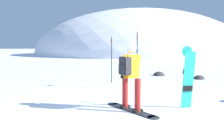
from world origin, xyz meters
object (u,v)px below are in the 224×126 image
(rock_dark, at_px, (199,79))
(spare_snowboard, at_px, (188,77))
(piste_marker_far, at_px, (137,56))
(rock_mid, at_px, (159,76))
(piste_marker_near, at_px, (112,56))
(snowboarder_main, at_px, (130,75))

(rock_dark, bearing_deg, spare_snowboard, -121.71)
(spare_snowboard, relative_size, rock_dark, 2.92)
(piste_marker_far, relative_size, rock_mid, 3.39)
(spare_snowboard, distance_m, piste_marker_near, 4.84)
(piste_marker_far, relative_size, rock_dark, 3.92)
(spare_snowboard, relative_size, rock_mid, 2.52)
(piste_marker_far, distance_m, rock_mid, 4.56)
(spare_snowboard, height_order, rock_mid, spare_snowboard)
(snowboarder_main, relative_size, rock_mid, 2.62)
(piste_marker_near, distance_m, rock_mid, 3.79)
(spare_snowboard, bearing_deg, rock_dark, 58.29)
(piste_marker_far, xyz_separation_m, rock_mid, (2.24, 3.77, -1.25))
(piste_marker_near, relative_size, rock_mid, 3.21)
(spare_snowboard, bearing_deg, snowboarder_main, 179.58)
(piste_marker_near, xyz_separation_m, rock_dark, (4.47, 0.43, -1.19))
(rock_dark, bearing_deg, piste_marker_near, -174.45)
(snowboarder_main, height_order, spare_snowboard, snowboarder_main)
(piste_marker_near, relative_size, piste_marker_far, 0.95)
(piste_marker_far, height_order, rock_dark, piste_marker_far)
(snowboarder_main, height_order, rock_dark, snowboarder_main)
(spare_snowboard, bearing_deg, rock_mid, 76.26)
(snowboarder_main, xyz_separation_m, piste_marker_near, (0.20, 4.63, 0.27))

